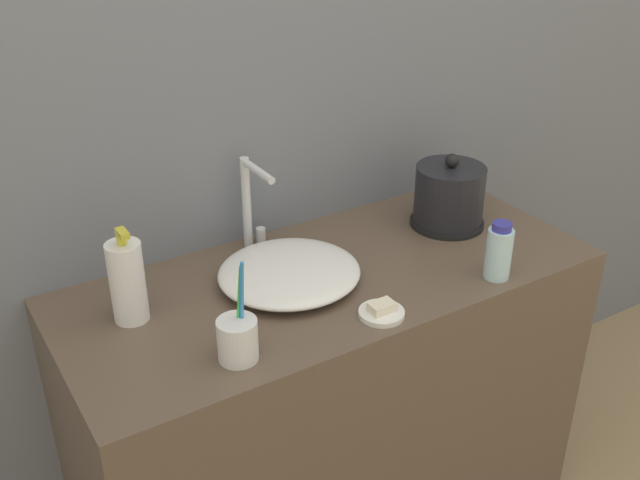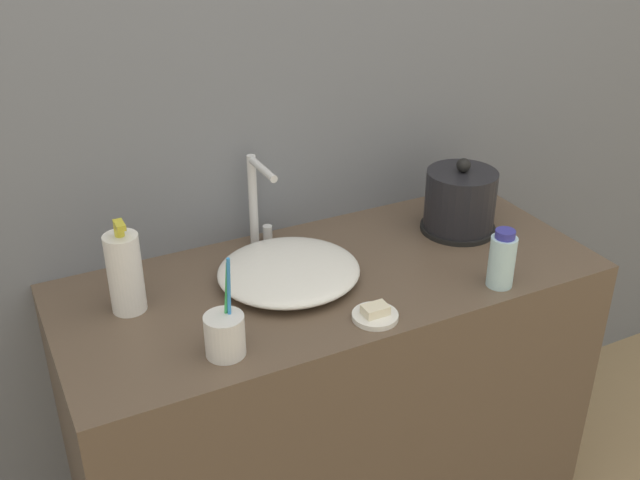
{
  "view_description": "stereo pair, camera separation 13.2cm",
  "coord_description": "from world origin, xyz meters",
  "views": [
    {
      "loc": [
        -0.81,
        -0.99,
        1.7
      ],
      "look_at": [
        -0.03,
        0.27,
        0.91
      ],
      "focal_mm": 42.0,
      "sensor_mm": 36.0,
      "label": 1
    },
    {
      "loc": [
        -0.7,
        -1.05,
        1.7
      ],
      "look_at": [
        -0.03,
        0.27,
        0.91
      ],
      "focal_mm": 42.0,
      "sensor_mm": 36.0,
      "label": 2
    }
  ],
  "objects": [
    {
      "name": "wall_back",
      "position": [
        0.0,
        0.56,
        1.3
      ],
      "size": [
        6.0,
        0.04,
        2.6
      ],
      "color": "slate",
      "rests_on": "ground_plane"
    },
    {
      "name": "soap_dish",
      "position": [
        0.0,
        0.07,
        0.82
      ],
      "size": [
        0.1,
        0.1,
        0.03
      ],
      "color": "white",
      "rests_on": "vanity_counter"
    },
    {
      "name": "lotion_bottle",
      "position": [
        -0.45,
        0.34,
        0.9
      ],
      "size": [
        0.07,
        0.07,
        0.21
      ],
      "color": "white",
      "rests_on": "vanity_counter"
    },
    {
      "name": "vanity_counter",
      "position": [
        0.0,
        0.27,
        0.41
      ],
      "size": [
        1.26,
        0.54,
        0.81
      ],
      "color": "brown",
      "rests_on": "ground_plane"
    },
    {
      "name": "sink_basin",
      "position": [
        -0.1,
        0.29,
        0.84
      ],
      "size": [
        0.33,
        0.31,
        0.05
      ],
      "color": "white",
      "rests_on": "vanity_counter"
    },
    {
      "name": "faucet",
      "position": [
        -0.09,
        0.48,
        0.94
      ],
      "size": [
        0.06,
        0.15,
        0.23
      ],
      "color": "silver",
      "rests_on": "vanity_counter"
    },
    {
      "name": "electric_kettle",
      "position": [
        0.4,
        0.33,
        0.89
      ],
      "size": [
        0.19,
        0.19,
        0.2
      ],
      "color": "black",
      "rests_on": "vanity_counter"
    },
    {
      "name": "toothbrush_cup",
      "position": [
        -0.32,
        0.1,
        0.86
      ],
      "size": [
        0.08,
        0.08,
        0.22
      ],
      "color": "silver",
      "rests_on": "vanity_counter"
    },
    {
      "name": "shampoo_bottle",
      "position": [
        0.32,
        0.06,
        0.88
      ],
      "size": [
        0.06,
        0.06,
        0.14
      ],
      "color": "silver",
      "rests_on": "vanity_counter"
    }
  ]
}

